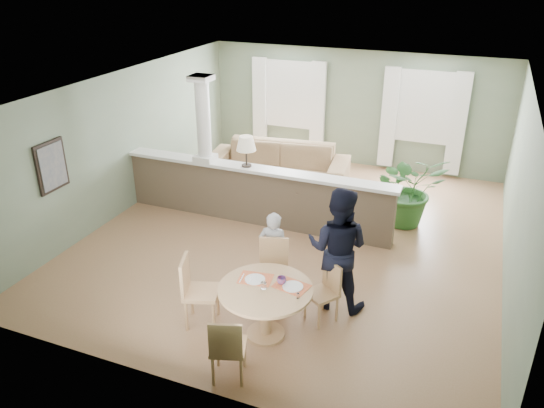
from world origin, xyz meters
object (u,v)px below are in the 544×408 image
at_px(chair_far_boy, 273,268).
at_px(chair_far_man, 326,289).
at_px(dining_table, 266,298).
at_px(chair_side, 195,288).
at_px(sofa, 278,165).
at_px(chair_near, 227,347).
at_px(houseplant, 409,189).
at_px(child_person, 274,251).
at_px(man_person, 338,249).

distance_m(chair_far_boy, chair_far_man, 0.83).
distance_m(dining_table, chair_side, 1.00).
height_order(sofa, chair_near, chair_near).
bearing_deg(dining_table, sofa, 109.64).
distance_m(chair_far_man, chair_side, 1.77).
distance_m(houseplant, chair_far_man, 3.42).
relative_size(chair_far_boy, chair_near, 1.07).
height_order(houseplant, child_person, houseplant).
height_order(sofa, chair_side, chair_side).
distance_m(sofa, houseplant, 3.08).
distance_m(chair_far_boy, man_person, 0.98).
distance_m(dining_table, man_person, 1.26).
distance_m(sofa, dining_table, 5.18).
xyz_separation_m(sofa, chair_far_man, (2.35, -4.22, 0.02)).
relative_size(dining_table, man_person, 0.67).
bearing_deg(sofa, man_person, -65.28).
bearing_deg(child_person, sofa, -74.56).
distance_m(houseplant, chair_far_boy, 3.54).
height_order(chair_far_boy, chair_far_man, chair_far_boy).
relative_size(sofa, chair_far_man, 3.59).
bearing_deg(dining_table, chair_far_man, 46.75).
xyz_separation_m(chair_far_man, child_person, (-0.93, 0.41, 0.17)).
height_order(sofa, houseplant, houseplant).
bearing_deg(chair_far_man, houseplant, 114.91).
bearing_deg(chair_side, child_person, -48.69).
bearing_deg(chair_far_man, dining_table, -98.33).
xyz_separation_m(dining_table, man_person, (0.65, 1.03, 0.32)).
xyz_separation_m(chair_near, chair_side, (-0.90, 0.84, 0.05)).
bearing_deg(dining_table, chair_far_boy, 105.15).
bearing_deg(child_person, chair_near, 91.38).
bearing_deg(child_person, man_person, 172.79).
height_order(chair_far_man, chair_near, chair_near).
bearing_deg(man_person, houseplant, -100.22).
xyz_separation_m(chair_far_boy, chair_near, (0.11, -1.72, -0.04)).
xyz_separation_m(dining_table, child_person, (-0.32, 1.06, 0.04)).
bearing_deg(chair_far_boy, sofa, 93.77).
xyz_separation_m(chair_side, man_person, (1.64, 1.13, 0.36)).
bearing_deg(chair_far_boy, houseplant, 49.69).
bearing_deg(chair_near, chair_far_boy, -104.04).
bearing_deg(man_person, chair_near, 69.43).
bearing_deg(child_person, chair_far_man, 151.04).
height_order(chair_far_man, child_person, child_person).
bearing_deg(chair_far_man, chair_near, -78.98).
bearing_deg(sofa, houseplant, -23.46).
height_order(dining_table, chair_far_boy, chair_far_boy).
relative_size(chair_side, man_person, 0.55).
bearing_deg(houseplant, chair_far_man, -100.01).
height_order(dining_table, chair_near, chair_near).
bearing_deg(chair_far_boy, chair_near, -102.88).
bearing_deg(chair_near, chair_side, -61.05).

